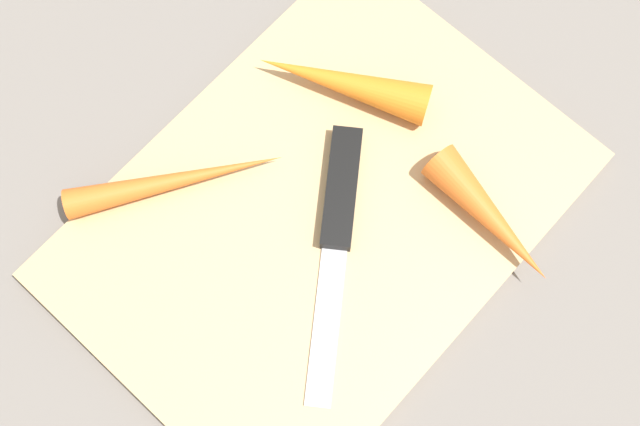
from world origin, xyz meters
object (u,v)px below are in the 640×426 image
at_px(cutting_board, 320,215).
at_px(carrot_longest, 175,181).
at_px(knife, 339,206).
at_px(carrot_medium, 343,83).
at_px(carrot_shortest, 491,218).

bearing_deg(cutting_board, carrot_longest, 120.99).
height_order(cutting_board, knife, knife).
xyz_separation_m(carrot_medium, carrot_shortest, (-0.01, -0.15, -0.00)).
bearing_deg(knife, carrot_longest, -91.86).
distance_m(cutting_board, carrot_longest, 0.11).
relative_size(carrot_shortest, carrot_longest, 0.72).
bearing_deg(carrot_medium, carrot_shortest, 151.57).
distance_m(carrot_medium, carrot_shortest, 0.15).
bearing_deg(knife, cutting_board, -67.98).
bearing_deg(carrot_shortest, knife, -135.56).
bearing_deg(knife, carrot_medium, -175.50).
bearing_deg(cutting_board, carrot_shortest, -51.45).
bearing_deg(carrot_longest, cutting_board, -24.64).
height_order(knife, carrot_medium, carrot_medium).
distance_m(carrot_medium, carrot_longest, 0.14).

